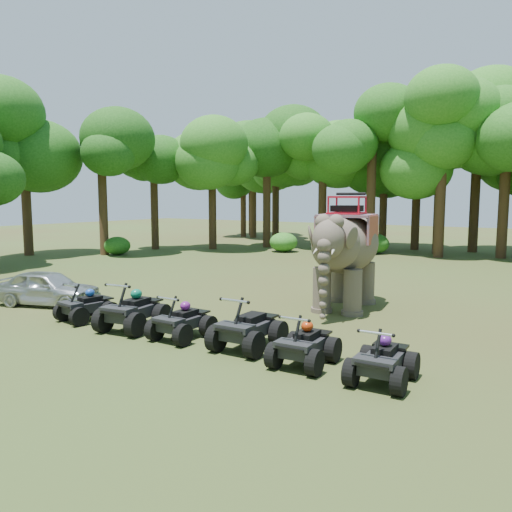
% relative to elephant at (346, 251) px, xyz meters
% --- Properties ---
extents(ground, '(110.00, 110.00, 0.00)m').
position_rel_elephant_xyz_m(ground, '(-1.57, -4.12, -1.88)').
color(ground, '#47381E').
rests_on(ground, ground).
extents(elephant, '(2.63, 4.73, 3.76)m').
position_rel_elephant_xyz_m(elephant, '(0.00, 0.00, 0.00)').
color(elephant, brown).
rests_on(elephant, ground).
extents(parked_car, '(3.79, 2.54, 1.20)m').
position_rel_elephant_xyz_m(parked_car, '(-8.51, -5.22, -1.28)').
color(parked_car, silver).
rests_on(parked_car, ground).
extents(atv_0, '(1.30, 1.66, 1.14)m').
position_rel_elephant_xyz_m(atv_0, '(-5.66, -5.85, -1.31)').
color(atv_0, black).
rests_on(atv_0, ground).
extents(atv_1, '(1.60, 2.01, 1.36)m').
position_rel_elephant_xyz_m(atv_1, '(-3.74, -5.79, -1.20)').
color(atv_1, black).
rests_on(atv_1, ground).
extents(atv_2, '(1.18, 1.60, 1.17)m').
position_rel_elephant_xyz_m(atv_2, '(-2.00, -5.73, -1.30)').
color(atv_2, black).
rests_on(atv_2, ground).
extents(atv_3, '(1.36, 1.82, 1.32)m').
position_rel_elephant_xyz_m(atv_3, '(-0.10, -5.49, -1.22)').
color(atv_3, black).
rests_on(atv_3, ground).
extents(atv_4, '(1.24, 1.64, 1.17)m').
position_rel_elephant_xyz_m(atv_4, '(1.60, -5.80, -1.30)').
color(atv_4, black).
rests_on(atv_4, ground).
extents(atv_5, '(1.22, 1.61, 1.15)m').
position_rel_elephant_xyz_m(atv_5, '(3.36, -5.86, -1.31)').
color(atv_5, black).
rests_on(atv_5, ground).
extents(tree_0, '(5.66, 5.66, 8.09)m').
position_rel_elephant_xyz_m(tree_0, '(-1.57, 18.30, 2.16)').
color(tree_0, '#195114').
rests_on(tree_0, ground).
extents(tree_1, '(6.98, 6.98, 9.98)m').
position_rel_elephant_xyz_m(tree_1, '(2.29, 17.92, 3.11)').
color(tree_1, '#195114').
rests_on(tree_1, ground).
extents(tree_26, '(6.41, 6.41, 9.16)m').
position_rel_elephant_xyz_m(tree_26, '(-22.83, 3.03, 2.70)').
color(tree_26, '#195114').
rests_on(tree_26, ground).
extents(tree_27, '(5.71, 5.71, 8.15)m').
position_rel_elephant_xyz_m(tree_27, '(-19.02, 5.84, 2.19)').
color(tree_27, '#195114').
rests_on(tree_27, ground).
extents(tree_28, '(5.19, 5.19, 7.42)m').
position_rel_elephant_xyz_m(tree_28, '(-18.90, 10.21, 1.83)').
color(tree_28, '#195114').
rests_on(tree_28, ground).
extents(tree_29, '(5.76, 5.76, 8.23)m').
position_rel_elephant_xyz_m(tree_29, '(-15.59, 12.58, 2.23)').
color(tree_29, '#195114').
rests_on(tree_29, ground).
extents(tree_30, '(6.21, 6.21, 8.88)m').
position_rel_elephant_xyz_m(tree_30, '(-13.09, 15.80, 2.56)').
color(tree_30, '#195114').
rests_on(tree_30, ground).
extents(tree_31, '(6.67, 6.67, 9.53)m').
position_rel_elephant_xyz_m(tree_31, '(-9.36, 17.34, 2.88)').
color(tree_31, '#195114').
rests_on(tree_31, ground).
extents(tree_32, '(5.82, 5.82, 8.31)m').
position_rel_elephant_xyz_m(tree_32, '(-5.87, 20.15, 2.27)').
color(tree_32, '#195114').
rests_on(tree_32, ground).
extents(tree_34, '(6.24, 6.24, 8.92)m').
position_rel_elephant_xyz_m(tree_34, '(-3.51, 20.12, 2.58)').
color(tree_34, '#195114').
rests_on(tree_34, ground).
extents(tree_35, '(6.72, 6.72, 9.60)m').
position_rel_elephant_xyz_m(tree_35, '(-18.86, 22.56, 2.92)').
color(tree_35, '#195114').
rests_on(tree_35, ground).
extents(tree_36, '(5.17, 5.17, 7.39)m').
position_rel_elephant_xyz_m(tree_36, '(-20.22, 22.95, 1.81)').
color(tree_36, '#195114').
rests_on(tree_36, ground).
extents(tree_37, '(6.59, 6.59, 9.41)m').
position_rel_elephant_xyz_m(tree_37, '(-5.20, 15.89, 2.82)').
color(tree_37, '#195114').
rests_on(tree_37, ground).
extents(tree_40, '(5.79, 5.79, 8.27)m').
position_rel_elephant_xyz_m(tree_40, '(-14.04, 18.59, 2.25)').
color(tree_40, '#195114').
rests_on(tree_40, ground).
extents(tree_41, '(6.64, 6.64, 9.49)m').
position_rel_elephant_xyz_m(tree_41, '(-20.70, 25.03, 2.86)').
color(tree_41, '#195114').
rests_on(tree_41, ground).
extents(tree_43, '(7.05, 7.05, 10.08)m').
position_rel_elephant_xyz_m(tree_43, '(-0.96, 16.23, 3.16)').
color(tree_43, '#195114').
rests_on(tree_43, ground).
extents(tree_44, '(7.32, 7.32, 10.46)m').
position_rel_elephant_xyz_m(tree_44, '(0.19, 20.65, 3.35)').
color(tree_44, '#195114').
rests_on(tree_44, ground).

